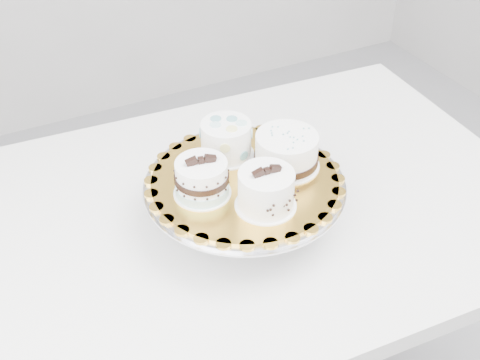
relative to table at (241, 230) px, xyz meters
name	(u,v)px	position (x,y,z in m)	size (l,w,h in m)	color
table	(241,230)	(0.00, 0.00, 0.00)	(1.30, 0.91, 0.75)	silver
cake_stand	(245,194)	(-0.02, -0.05, 0.15)	(0.39, 0.39, 0.11)	gray
cake_board	(245,180)	(-0.02, -0.05, 0.18)	(0.36, 0.36, 0.01)	gold
cake_swirl	(266,191)	(-0.02, -0.14, 0.22)	(0.11, 0.11, 0.09)	white
cake_banded	(202,180)	(-0.11, -0.06, 0.22)	(0.11, 0.11, 0.09)	white
cake_dots	(226,139)	(-0.01, 0.04, 0.22)	(0.13, 0.13, 0.07)	white
cake_ribbon	(287,152)	(0.07, -0.05, 0.22)	(0.16, 0.16, 0.07)	white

